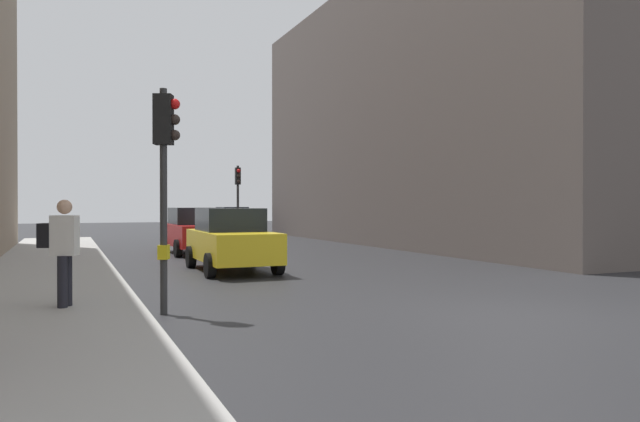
{
  "coord_description": "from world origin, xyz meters",
  "views": [
    {
      "loc": [
        -6.87,
        -7.68,
        1.82
      ],
      "look_at": [
        -0.61,
        6.74,
        1.69
      ],
      "focal_mm": 32.86,
      "sensor_mm": 36.0,
      "label": 1
    }
  ],
  "objects": [
    {
      "name": "ground_plane",
      "position": [
        0.0,
        0.0,
        0.0
      ],
      "size": [
        120.0,
        120.0,
        0.0
      ],
      "primitive_type": "plane",
      "color": "#28282B"
    },
    {
      "name": "sidewalk_kerb",
      "position": [
        -7.26,
        6.0,
        0.08
      ],
      "size": [
        3.18,
        40.0,
        0.16
      ],
      "primitive_type": "cube",
      "color": "#A8A5A0",
      "rests_on": "ground"
    },
    {
      "name": "building_facade_right",
      "position": [
        11.68,
        16.46,
        6.27
      ],
      "size": [
        12.0,
        25.44,
        12.53
      ],
      "primitive_type": "cube",
      "color": "#5B514C",
      "rests_on": "ground"
    },
    {
      "name": "traffic_light_near_right",
      "position": [
        -5.35,
        2.34,
        2.61
      ],
      "size": [
        0.45,
        0.34,
        3.79
      ],
      "color": "#2D2D2D",
      "rests_on": "ground"
    },
    {
      "name": "traffic_light_far_median",
      "position": [
        0.94,
        20.5,
        2.64
      ],
      "size": [
        0.25,
        0.44,
        3.83
      ],
      "color": "#2D2D2D",
      "rests_on": "ground"
    },
    {
      "name": "car_yellow_taxi",
      "position": [
        -2.62,
        8.35,
        0.88
      ],
      "size": [
        2.08,
        4.23,
        1.76
      ],
      "color": "yellow",
      "rests_on": "ground"
    },
    {
      "name": "car_red_sedan",
      "position": [
        -2.37,
        14.76,
        0.88
      ],
      "size": [
        2.09,
        4.24,
        1.76
      ],
      "color": "red",
      "rests_on": "ground"
    },
    {
      "name": "car_blue_van",
      "position": [
        2.9,
        29.15,
        0.88
      ],
      "size": [
        2.13,
        4.26,
        1.76
      ],
      "color": "navy",
      "rests_on": "ground"
    },
    {
      "name": "pedestrian_with_black_backpack",
      "position": [
        -6.94,
        2.86,
        1.16
      ],
      "size": [
        0.66,
        0.47,
        1.77
      ],
      "color": "black",
      "rests_on": "sidewalk_kerb"
    }
  ]
}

